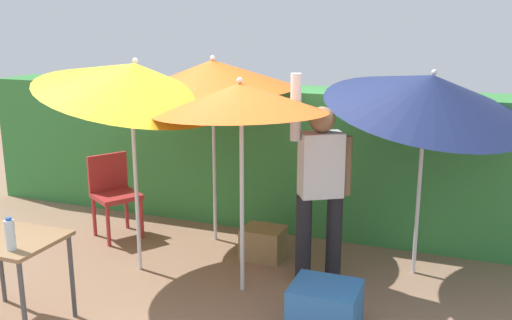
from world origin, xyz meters
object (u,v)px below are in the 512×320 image
umbrella_navy (213,75)px  folding_table (7,248)px  umbrella_rainbow (241,99)px  person_vendor (320,183)px  umbrella_orange (429,93)px  chair_plastic (113,190)px  bottle_water (10,235)px  cooler_box (325,308)px  crate_cardboard (263,243)px  umbrella_yellow (133,80)px

umbrella_navy → folding_table: size_ratio=2.45×
umbrella_rainbow → person_vendor: person_vendor is taller
umbrella_orange → person_vendor: bearing=-145.7°
chair_plastic → folding_table: size_ratio=1.11×
umbrella_navy → bottle_water: 2.55m
person_vendor → cooler_box: size_ratio=3.69×
umbrella_rainbow → umbrella_navy: umbrella_navy is taller
umbrella_orange → chair_plastic: umbrella_orange is taller
folding_table → crate_cardboard: bearing=54.0°
person_vendor → umbrella_navy: bearing=154.7°
umbrella_yellow → umbrella_navy: 0.97m
umbrella_yellow → crate_cardboard: 2.01m
umbrella_yellow → folding_table: size_ratio=2.71×
folding_table → umbrella_rainbow: bearing=39.4°
chair_plastic → cooler_box: (2.64, -1.10, -0.33)m
umbrella_yellow → umbrella_orange: bearing=19.0°
cooler_box → bottle_water: bearing=-155.0°
umbrella_orange → chair_plastic: bearing=-176.3°
umbrella_navy → cooler_box: size_ratio=3.85×
umbrella_rainbow → chair_plastic: umbrella_rainbow is taller
umbrella_rainbow → crate_cardboard: 1.69m
umbrella_rainbow → umbrella_navy: bearing=125.8°
bottle_water → chair_plastic: bearing=106.0°
chair_plastic → bottle_water: size_ratio=3.71×
umbrella_yellow → person_vendor: size_ratio=1.15×
umbrella_rainbow → chair_plastic: bearing=158.3°
umbrella_yellow → person_vendor: (1.64, 0.29, -0.85)m
umbrella_orange → cooler_box: bearing=-112.9°
umbrella_rainbow → crate_cardboard: umbrella_rainbow is taller
bottle_water → cooler_box: bearing=25.0°
person_vendor → chair_plastic: person_vendor is taller
cooler_box → folding_table: folding_table is taller
cooler_box → folding_table: 2.44m
cooler_box → bottle_water: 2.35m
chair_plastic → umbrella_navy: bearing=13.9°
chair_plastic → crate_cardboard: (1.73, -0.00, -0.35)m
umbrella_navy → cooler_box: (1.55, -1.37, -1.58)m
person_vendor → umbrella_orange: bearing=34.3°
umbrella_navy → bottle_water: (-0.50, -2.32, -0.93)m
umbrella_rainbow → chair_plastic: size_ratio=2.10×
umbrella_orange → umbrella_navy: bearing=178.4°
umbrella_orange → umbrella_yellow: bearing=-161.0°
chair_plastic → umbrella_rainbow: bearing=-21.7°
umbrella_navy → cooler_box: umbrella_navy is taller
folding_table → bottle_water: bearing=-38.0°
umbrella_yellow → crate_cardboard: size_ratio=5.41×
umbrella_rainbow → umbrella_yellow: umbrella_yellow is taller
umbrella_rainbow → person_vendor: size_ratio=0.99×
umbrella_yellow → folding_table: (-0.37, -1.25, -1.15)m
crate_cardboard → person_vendor: bearing=-27.8°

